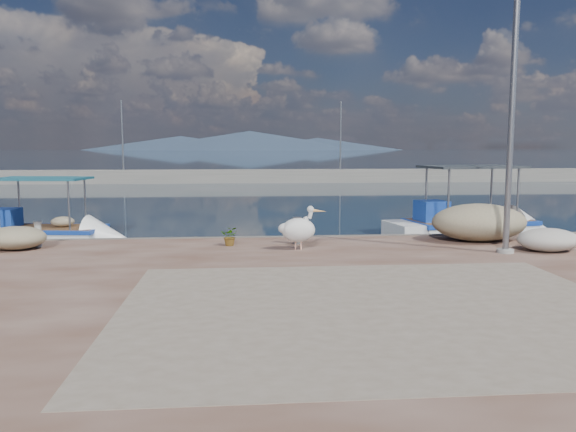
# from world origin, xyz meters

# --- Properties ---
(ground) EXTENTS (1400.00, 1400.00, 0.00)m
(ground) POSITION_xyz_m (0.00, 0.00, 0.00)
(ground) COLOR #162635
(ground) RESTS_ON ground
(quay) EXTENTS (44.00, 22.00, 0.50)m
(quay) POSITION_xyz_m (0.00, -6.00, 0.25)
(quay) COLOR #533224
(quay) RESTS_ON ground
(quay_patch) EXTENTS (9.00, 7.00, 0.01)m
(quay_patch) POSITION_xyz_m (1.00, -3.00, 0.50)
(quay_patch) COLOR gray
(quay_patch) RESTS_ON quay
(breakwater) EXTENTS (120.00, 2.20, 7.50)m
(breakwater) POSITION_xyz_m (-0.00, 40.00, 0.60)
(breakwater) COLOR gray
(breakwater) RESTS_ON ground
(mountains) EXTENTS (370.00, 280.00, 22.00)m
(mountains) POSITION_xyz_m (4.39, 650.00, 9.51)
(mountains) COLOR #28384C
(mountains) RESTS_ON ground
(boat_left) EXTENTS (5.65, 2.46, 2.63)m
(boat_left) POSITION_xyz_m (-8.23, 7.58, 0.21)
(boat_left) COLOR white
(boat_left) RESTS_ON ground
(boat_right) EXTENTS (6.62, 3.15, 3.06)m
(boat_right) POSITION_xyz_m (7.01, 7.57, 0.24)
(boat_right) COLOR white
(boat_right) RESTS_ON ground
(pelican) EXTENTS (1.26, 0.66, 1.21)m
(pelican) POSITION_xyz_m (0.21, 2.71, 1.07)
(pelican) COLOR tan
(pelican) RESTS_ON quay
(lamp_post) EXTENTS (0.44, 0.96, 7.00)m
(lamp_post) POSITION_xyz_m (5.63, 1.84, 3.80)
(lamp_post) COLOR gray
(lamp_post) RESTS_ON quay
(bollard_near) EXTENTS (0.26, 0.26, 0.78)m
(bollard_near) POSITION_xyz_m (0.25, 3.68, 0.92)
(bollard_near) COLOR gray
(bollard_near) RESTS_ON quay
(bollard_far) EXTENTS (0.24, 0.24, 0.73)m
(bollard_far) POSITION_xyz_m (-7.04, 3.75, 0.90)
(bollard_far) COLOR gray
(bollard_far) RESTS_ON quay
(potted_plant) EXTENTS (0.57, 0.51, 0.55)m
(potted_plant) POSITION_xyz_m (-1.67, 3.52, 0.77)
(potted_plant) COLOR #33722D
(potted_plant) RESTS_ON quay
(net_pile_d) EXTENTS (1.66, 1.25, 0.62)m
(net_pile_d) POSITION_xyz_m (6.89, 1.94, 0.81)
(net_pile_d) COLOR #BBB7AD
(net_pile_d) RESTS_ON quay
(net_pile_c) EXTENTS (2.83, 2.02, 1.11)m
(net_pile_c) POSITION_xyz_m (5.74, 3.76, 1.06)
(net_pile_c) COLOR tan
(net_pile_c) RESTS_ON quay
(net_pile_b) EXTENTS (1.64, 1.28, 0.64)m
(net_pile_b) POSITION_xyz_m (-7.54, 3.43, 0.82)
(net_pile_b) COLOR tan
(net_pile_b) RESTS_ON quay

